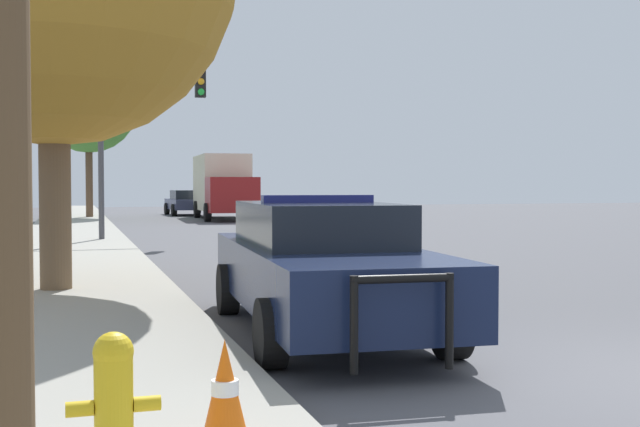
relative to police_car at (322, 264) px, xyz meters
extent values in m
cube|color=#99968C|center=(-2.68, -3.08, -0.72)|extent=(3.00, 110.00, 0.13)
cube|color=#141E3D|center=(0.00, -0.06, -0.12)|extent=(2.13, 5.26, 0.68)
cube|color=black|center=(0.01, 0.20, 0.46)|extent=(1.72, 2.77, 0.48)
cylinder|color=black|center=(0.78, -1.71, -0.46)|extent=(0.28, 0.67, 0.66)
cylinder|color=black|center=(-0.99, -1.59, -0.46)|extent=(0.28, 0.67, 0.66)
cylinder|color=black|center=(0.98, 1.48, -0.46)|extent=(0.28, 0.67, 0.66)
cylinder|color=black|center=(-0.79, 1.60, -0.46)|extent=(0.28, 0.67, 0.66)
cylinder|color=black|center=(0.23, -2.77, -0.21)|extent=(0.07, 0.07, 0.79)
cylinder|color=black|center=(-0.58, -2.72, -0.21)|extent=(0.07, 0.07, 0.79)
cylinder|color=black|center=(-0.17, -2.75, 0.15)|extent=(0.86, 0.12, 0.07)
cube|color=navy|center=(0.01, 0.20, 0.74)|extent=(1.31, 0.28, 0.09)
cube|color=navy|center=(0.91, -0.11, -0.08)|extent=(0.24, 3.70, 0.19)
cylinder|color=gold|center=(-2.52, -4.37, -0.33)|extent=(0.20, 0.20, 0.66)
sphere|color=gold|center=(-2.52, -4.37, 0.03)|extent=(0.21, 0.21, 0.21)
cylinder|color=gold|center=(-2.69, -4.37, -0.26)|extent=(0.14, 0.08, 0.08)
cylinder|color=gold|center=(-2.35, -4.37, -0.26)|extent=(0.14, 0.08, 0.08)
cylinder|color=#424247|center=(-1.92, 14.94, 1.93)|extent=(0.16, 0.16, 5.17)
cylinder|color=#424247|center=(-0.50, 14.94, 4.36)|extent=(2.84, 0.11, 0.11)
cube|color=black|center=(0.92, 14.94, 3.91)|extent=(0.30, 0.24, 0.90)
sphere|color=red|center=(0.92, 14.81, 4.21)|extent=(0.20, 0.20, 0.20)
sphere|color=orange|center=(0.92, 14.81, 3.91)|extent=(0.20, 0.20, 0.20)
sphere|color=green|center=(0.92, 14.81, 3.61)|extent=(0.20, 0.20, 0.20)
cube|color=#333856|center=(3.24, 35.19, -0.18)|extent=(1.94, 3.97, 0.56)
cube|color=black|center=(3.25, 34.99, 0.34)|extent=(1.61, 2.09, 0.48)
cylinder|color=black|center=(2.32, 36.36, -0.46)|extent=(0.27, 0.65, 0.64)
cylinder|color=black|center=(4.06, 36.44, -0.46)|extent=(0.27, 0.65, 0.64)
cylinder|color=black|center=(2.42, 33.94, -0.46)|extent=(0.27, 0.65, 0.64)
cylinder|color=black|center=(4.16, 34.02, -0.46)|extent=(0.27, 0.65, 0.64)
cube|color=maroon|center=(4.17, 26.89, 0.43)|extent=(2.31, 2.17, 1.58)
cube|color=beige|center=(4.33, 30.58, 0.98)|extent=(2.45, 5.42, 2.69)
cylinder|color=black|center=(5.27, 27.05, -0.36)|extent=(0.32, 0.86, 0.84)
cylinder|color=black|center=(3.09, 27.14, -0.36)|extent=(0.32, 0.86, 0.84)
cylinder|color=black|center=(5.46, 31.53, -0.36)|extent=(0.32, 0.86, 0.84)
cylinder|color=black|center=(3.29, 31.63, -0.36)|extent=(0.32, 0.86, 0.84)
cylinder|color=brown|center=(-1.93, 31.03, 1.39)|extent=(0.33, 0.33, 4.09)
sphere|color=#4C8E38|center=(-1.93, 31.03, 4.70)|extent=(4.61, 4.61, 4.61)
cylinder|color=brown|center=(-2.96, 3.88, 1.03)|extent=(0.46, 0.46, 3.38)
cone|color=orange|center=(-1.86, -4.00, -0.33)|extent=(0.30, 0.30, 0.65)
cylinder|color=white|center=(-1.86, -4.00, -0.30)|extent=(0.17, 0.17, 0.09)
camera|label=1|loc=(-2.72, -8.70, 0.92)|focal=45.00mm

